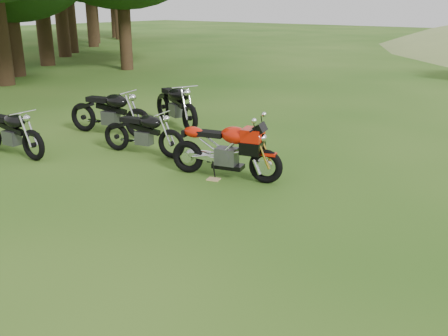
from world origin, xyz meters
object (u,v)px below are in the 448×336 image
Objects in this scene: sport_motorcycle at (226,145)px; plywood_board at (214,179)px; vintage_moto_a at (10,131)px; vintage_moto_c at (143,131)px; vintage_moto_d at (176,103)px; vintage_moto_b at (109,111)px.

sport_motorcycle is 0.63m from plywood_board.
vintage_moto_a is at bearing -175.25° from sport_motorcycle.
vintage_moto_c is 2.46m from vintage_moto_d.
vintage_moto_c is at bearing -40.04° from vintage_moto_d.
sport_motorcycle reaches higher than vintage_moto_a.
vintage_moto_c is at bearing -33.37° from vintage_moto_b.
sport_motorcycle is 4.50m from vintage_moto_a.
plywood_board is at bearing 13.03° from vintage_moto_a.
vintage_moto_c is (-2.08, 0.30, 0.47)m from plywood_board.
plywood_board is 0.12× the size of vintage_moto_c.
vintage_moto_b reaches higher than plywood_board.
vintage_moto_d is (-3.24, 2.47, 0.56)m from plywood_board.
vintage_moto_a reaches higher than vintage_moto_c.
plywood_board is (-0.09, -0.23, -0.58)m from sport_motorcycle.
sport_motorcycle reaches higher than plywood_board.
sport_motorcycle is 1.07× the size of vintage_moto_c.
vintage_moto_c is (2.04, 1.67, -0.02)m from vintage_moto_a.
vintage_moto_c is at bearing 162.01° from sport_motorcycle.
vintage_moto_b is (-3.84, 0.91, 0.55)m from plywood_board.
vintage_moto_b is (0.28, 2.28, 0.06)m from vintage_moto_a.
vintage_moto_d is (0.88, 3.84, 0.07)m from vintage_moto_a.
vintage_moto_c is 0.84× the size of vintage_moto_d.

